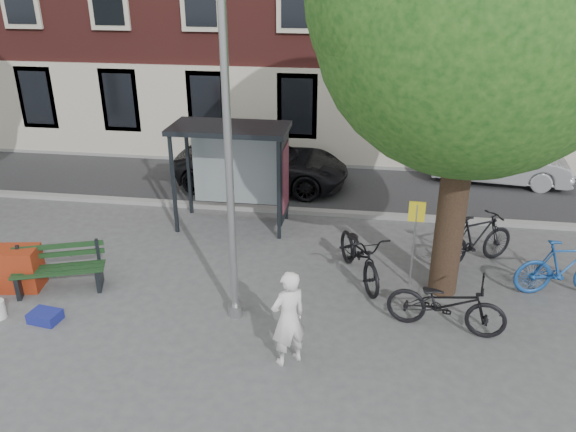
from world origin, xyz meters
The scene contains 18 objects.
ground centered at (0.00, 0.00, 0.00)m, with size 90.00×90.00×0.00m, color #4C4C4F.
road centered at (0.00, 7.00, 0.01)m, with size 40.00×4.00×0.01m, color #28282B.
curb_near centered at (0.00, 5.00, 0.06)m, with size 40.00×0.25×0.12m, color gray.
curb_far centered at (0.00, 9.00, 0.06)m, with size 40.00×0.25×0.12m, color gray.
lamppost centered at (0.00, 0.00, 2.78)m, with size 0.28×0.35×6.11m.
tree_right centered at (4.01, 1.38, 5.62)m, with size 5.76×5.60×8.20m.
bus_shelter centered at (-0.61, 4.11, 1.92)m, with size 2.85×1.45×2.62m.
painter centered at (1.20, -1.21, 0.87)m, with size 0.63×0.41×1.73m, color white.
bench centered at (-3.78, 0.42, 0.42)m, with size 1.88×1.13×0.92m.
bike_a centered at (3.89, 0.11, 0.56)m, with size 0.74×2.12×1.12m, color black.
bike_b centered at (6.37, 1.73, 0.60)m, with size 0.57×2.00×1.20m, color #1B4B97.
bike_c centered at (2.28, 1.74, 0.59)m, with size 0.78×2.24×1.18m, color black.
bike_d centered at (4.81, 2.77, 0.61)m, with size 0.57×2.02×1.21m, color black.
car_dark centered at (-0.77, 6.92, 0.71)m, with size 2.35×5.10×1.42m, color black.
car_silver centered at (6.31, 8.26, 0.68)m, with size 1.43×4.11×1.36m, color #A0A2A7.
red_stand centered at (-4.65, 0.34, 0.45)m, with size 0.90×0.60×0.90m, color maroon.
blue_crate centered at (-3.50, -0.72, 0.10)m, with size 0.55×0.40×0.20m, color navy.
notice_sign centered at (3.36, 1.63, 1.36)m, with size 0.33×0.04×1.89m.
Camera 1 is at (2.31, -8.81, 6.12)m, focal length 35.00 mm.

